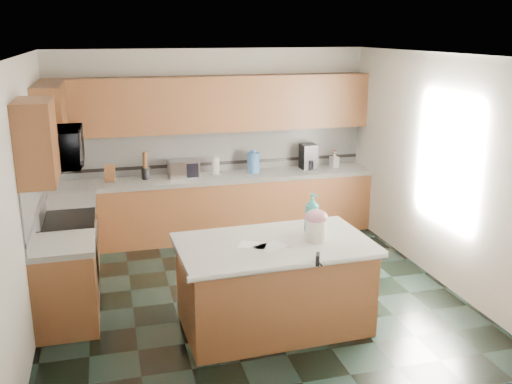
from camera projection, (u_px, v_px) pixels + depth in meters
name	position (u px, v px, depth m)	size (l,w,h in m)	color
floor	(251.00, 294.00, 6.61)	(4.60, 4.60, 0.00)	black
ceiling	(251.00, 55.00, 5.87)	(4.60, 4.60, 0.00)	white
wall_back	(212.00, 142.00, 8.40)	(4.60, 0.04, 2.70)	white
wall_front	(331.00, 261.00, 4.08)	(4.60, 0.04, 2.70)	white
wall_left	(25.00, 196.00, 5.67)	(0.04, 4.60, 2.70)	white
wall_right	(439.00, 169.00, 6.81)	(0.04, 4.60, 2.70)	white
back_base_cab	(217.00, 208.00, 8.35)	(4.60, 0.60, 0.86)	#492612
back_countertop	(217.00, 178.00, 8.23)	(4.60, 0.64, 0.06)	white
back_upper_cab	(214.00, 104.00, 8.07)	(4.60, 0.33, 0.78)	#492612
back_backsplash	(213.00, 151.00, 8.40)	(4.60, 0.02, 0.63)	silver
back_accent_band	(213.00, 163.00, 8.45)	(4.60, 0.01, 0.05)	black
left_base_cab_rear	(73.00, 237.00, 7.20)	(0.60, 0.82, 0.86)	#492612
left_counter_rear	(70.00, 202.00, 7.07)	(0.64, 0.82, 0.06)	white
left_base_cab_front	(66.00, 288.00, 5.78)	(0.60, 0.72, 0.86)	#492612
left_counter_front	(62.00, 245.00, 5.65)	(0.64, 0.72, 0.06)	white
left_backsplash	(36.00, 193.00, 6.22)	(0.02, 2.30, 0.63)	silver
left_accent_band	(38.00, 210.00, 6.28)	(0.01, 2.30, 0.05)	black
left_upper_cab_rear	(51.00, 117.00, 6.88)	(0.33, 1.09, 0.78)	#492612
left_upper_cab_front	(36.00, 142.00, 5.33)	(0.33, 0.72, 0.78)	#492612
range_body	(70.00, 259.00, 6.46)	(0.60, 0.76, 0.88)	#B7B7BC
range_oven_door	(96.00, 260.00, 6.55)	(0.02, 0.68, 0.55)	black
range_cooktop	(66.00, 221.00, 6.34)	(0.62, 0.78, 0.04)	black
range_handle	(97.00, 229.00, 6.45)	(0.02, 0.02, 0.66)	#B7B7BC
range_backguard	(40.00, 213.00, 6.24)	(0.06, 0.76, 0.18)	#B7B7BC
microwave	(59.00, 147.00, 6.11)	(0.73, 0.50, 0.41)	#B7B7BC
island_base	(274.00, 287.00, 5.79)	(1.82, 1.04, 0.86)	#492612
island_top	(274.00, 245.00, 5.66)	(1.92, 1.14, 0.06)	white
island_bullnose	(292.00, 267.00, 5.13)	(0.06, 0.06, 1.92)	white
treat_jar	(316.00, 230.00, 5.66)	(0.21, 0.21, 0.22)	silver
treat_jar_lid	(316.00, 217.00, 5.62)	(0.23, 0.23, 0.14)	pink
treat_jar_knob	(316.00, 212.00, 5.61)	(0.03, 0.03, 0.07)	tan
treat_jar_knob_end_l	(313.00, 212.00, 5.60)	(0.04, 0.04, 0.04)	tan
treat_jar_knob_end_r	(320.00, 212.00, 5.62)	(0.04, 0.04, 0.04)	tan
soap_bottle_island	(312.00, 213.00, 5.85)	(0.16, 0.16, 0.42)	#35AEAD
paper_sheet_a	(271.00, 247.00, 5.53)	(0.30, 0.23, 0.00)	white
paper_sheet_b	(253.00, 245.00, 5.57)	(0.27, 0.20, 0.00)	white
clamp_body	(318.00, 259.00, 5.20)	(0.03, 0.11, 0.10)	black
clamp_handle	(320.00, 264.00, 5.15)	(0.02, 0.02, 0.08)	black
knife_block	(110.00, 173.00, 7.87)	(0.13, 0.11, 0.24)	#472814
utensil_crock	(146.00, 174.00, 8.03)	(0.13, 0.13, 0.16)	black
utensil_bundle	(145.00, 160.00, 7.97)	(0.07, 0.07, 0.23)	#472814
toaster_oven	(184.00, 169.00, 8.12)	(0.42, 0.29, 0.24)	#B7B7BC
toaster_oven_door	(185.00, 171.00, 7.99)	(0.38, 0.01, 0.20)	black
paper_towel	(216.00, 166.00, 8.28)	(0.11, 0.11, 0.26)	white
paper_towel_base	(216.00, 174.00, 8.31)	(0.17, 0.17, 0.01)	#B7B7BC
water_jug	(253.00, 163.00, 8.37)	(0.18, 0.18, 0.30)	#4372B2
water_jug_neck	(253.00, 151.00, 8.33)	(0.08, 0.08, 0.04)	#4372B2
coffee_maker	(308.00, 157.00, 8.59)	(0.22, 0.24, 0.38)	black
coffee_carafe	(309.00, 164.00, 8.57)	(0.16, 0.16, 0.16)	black
soap_bottle_back	(334.00, 160.00, 8.68)	(0.11, 0.11, 0.25)	white
soap_back_cap	(335.00, 151.00, 8.65)	(0.02, 0.02, 0.03)	red
window_light_proxy	(447.00, 160.00, 6.58)	(0.02, 1.40, 1.10)	white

